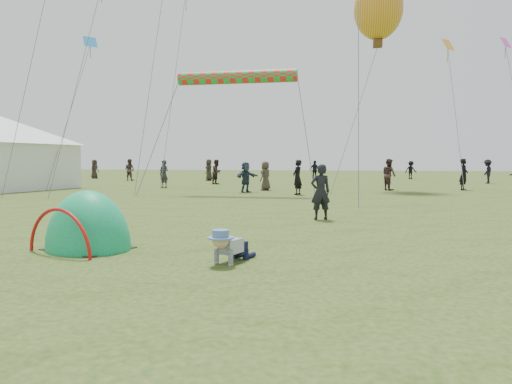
% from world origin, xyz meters
% --- Properties ---
extents(ground, '(140.00, 140.00, 0.00)m').
position_xyz_m(ground, '(0.00, 0.00, 0.00)').
color(ground, '#1F420E').
extents(crawling_toddler, '(0.78, 0.92, 0.59)m').
position_xyz_m(crawling_toddler, '(1.07, 0.58, 0.30)').
color(crawling_toddler, black).
rests_on(crawling_toddler, ground).
extents(popup_tent, '(2.13, 1.94, 2.25)m').
position_xyz_m(popup_tent, '(-1.85, 1.25, 0.00)').
color(popup_tent, '#167962').
rests_on(popup_tent, ground).
extents(standing_adult, '(0.67, 0.56, 1.58)m').
position_xyz_m(standing_adult, '(2.32, 6.41, 0.79)').
color(standing_adult, black).
rests_on(standing_adult, ground).
extents(crowd_person_0, '(0.68, 0.77, 1.78)m').
position_xyz_m(crowd_person_0, '(9.72, 20.70, 0.89)').
color(crowd_person_0, black).
rests_on(crowd_person_0, ground).
extents(crowd_person_1, '(0.89, 1.01, 1.74)m').
position_xyz_m(crowd_person_1, '(-5.70, 24.56, 0.87)').
color(crowd_person_1, black).
rests_on(crowd_person_1, ground).
extents(crowd_person_2, '(0.71, 1.00, 1.58)m').
position_xyz_m(crowd_person_2, '(-12.22, 30.90, 0.79)').
color(crowd_person_2, '#212B31').
rests_on(crowd_person_2, ground).
extents(crowd_person_3, '(1.25, 1.21, 1.71)m').
position_xyz_m(crowd_person_3, '(-20.21, 25.22, 0.86)').
color(crowd_person_3, black).
rests_on(crowd_person_3, ground).
extents(crowd_person_4, '(0.68, 0.94, 1.77)m').
position_xyz_m(crowd_person_4, '(-7.83, 29.86, 0.89)').
color(crowd_person_4, black).
rests_on(crowd_person_4, ground).
extents(crowd_person_5, '(1.22, 1.50, 1.60)m').
position_xyz_m(crowd_person_5, '(-1.99, 16.71, 0.80)').
color(crowd_person_5, '#253244').
rests_on(crowd_person_5, ground).
extents(crowd_person_6, '(0.73, 0.61, 1.70)m').
position_xyz_m(crowd_person_6, '(-7.81, 19.97, 0.85)').
color(crowd_person_6, '#282930').
rests_on(crowd_person_6, ground).
extents(crowd_person_7, '(1.00, 1.08, 1.77)m').
position_xyz_m(crowd_person_7, '(5.57, 19.90, 0.89)').
color(crowd_person_7, '#422B28').
rests_on(crowd_person_7, ground).
extents(crowd_person_9, '(1.18, 0.89, 1.62)m').
position_xyz_m(crowd_person_9, '(9.12, 36.14, 0.81)').
color(crowd_person_9, black).
rests_on(crowd_person_9, ground).
extents(crowd_person_10, '(0.79, 0.93, 1.62)m').
position_xyz_m(crowd_person_10, '(-1.25, 18.64, 0.81)').
color(crowd_person_10, '#3D3128').
rests_on(crowd_person_10, ground).
extents(crowd_person_12, '(0.60, 0.73, 1.71)m').
position_xyz_m(crowd_person_12, '(0.82, 15.63, 0.85)').
color(crowd_person_12, black).
rests_on(crowd_person_12, ground).
extents(crowd_person_13, '(0.97, 0.81, 1.79)m').
position_xyz_m(crowd_person_13, '(-14.29, 28.60, 0.90)').
color(crowd_person_13, '#463331').
rests_on(crowd_person_13, ground).
extents(crowd_person_14, '(1.04, 0.87, 1.67)m').
position_xyz_m(crowd_person_14, '(0.70, 33.04, 0.83)').
color(crowd_person_14, black).
rests_on(crowd_person_14, ground).
extents(crowd_person_15, '(0.70, 1.15, 1.75)m').
position_xyz_m(crowd_person_15, '(13.39, 28.96, 0.87)').
color(crowd_person_15, black).
rests_on(crowd_person_15, ground).
extents(crowd_person_16, '(0.72, 0.95, 1.74)m').
position_xyz_m(crowd_person_16, '(-19.48, 32.13, 0.87)').
color(crowd_person_16, black).
rests_on(crowd_person_16, ground).
extents(balloon_kite, '(2.78, 2.78, 3.89)m').
position_xyz_m(balloon_kite, '(4.91, 21.05, 10.16)').
color(balloon_kite, gold).
extents(rainbow_tube_kite, '(5.93, 0.64, 0.64)m').
position_xyz_m(rainbow_tube_kite, '(-2.19, 15.58, 5.77)').
color(rainbow_tube_kite, red).
extents(diamond_kite_4, '(0.89, 0.89, 0.73)m').
position_xyz_m(diamond_kite_4, '(-13.21, 21.11, 9.37)').
color(diamond_kite_4, '#2787D9').
extents(diamond_kite_5, '(0.81, 0.81, 0.66)m').
position_xyz_m(diamond_kite_5, '(12.59, 23.66, 8.77)').
color(diamond_kite_5, '#F046BC').
extents(diamond_kite_8, '(0.95, 0.95, 0.77)m').
position_xyz_m(diamond_kite_8, '(9.56, 24.84, 9.08)').
color(diamond_kite_8, gold).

